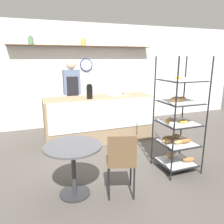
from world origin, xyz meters
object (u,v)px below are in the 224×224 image
object	(u,v)px
cafe_chair	(121,158)
donut_tray_counter	(118,94)
person_worker	(72,94)
pastry_rack	(178,124)
coffee_carafe	(90,91)
cafe_table	(73,157)

from	to	relation	value
cafe_chair	donut_tray_counter	bearing A→B (deg)	-93.36
person_worker	donut_tray_counter	bearing A→B (deg)	-23.74
pastry_rack	coffee_carafe	world-z (taller)	pastry_rack
pastry_rack	cafe_table	bearing A→B (deg)	-176.19
person_worker	coffee_carafe	size ratio (longest dim) A/B	5.71
cafe_chair	donut_tray_counter	size ratio (longest dim) A/B	2.13
pastry_rack	cafe_chair	xyz separation A→B (m)	(-1.15, -0.38, -0.22)
pastry_rack	cafe_chair	bearing A→B (deg)	-161.43
person_worker	donut_tray_counter	world-z (taller)	person_worker
cafe_table	coffee_carafe	bearing A→B (deg)	68.23
pastry_rack	coffee_carafe	distance (m)	1.94
person_worker	donut_tray_counter	size ratio (longest dim) A/B	4.24
person_worker	coffee_carafe	xyz separation A→B (m)	(0.25, -0.63, 0.14)
cafe_table	coffee_carafe	size ratio (longest dim) A/B	2.43
donut_tray_counter	cafe_chair	bearing A→B (deg)	-111.02
cafe_chair	coffee_carafe	distance (m)	2.07
pastry_rack	coffee_carafe	xyz separation A→B (m)	(-1.03, 1.60, 0.36)
person_worker	coffee_carafe	distance (m)	0.70
pastry_rack	cafe_table	world-z (taller)	pastry_rack
cafe_chair	pastry_rack	bearing A→B (deg)	-143.76
cafe_table	pastry_rack	bearing A→B (deg)	3.81
cafe_chair	donut_tray_counter	xyz separation A→B (m)	(0.84, 2.19, 0.45)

